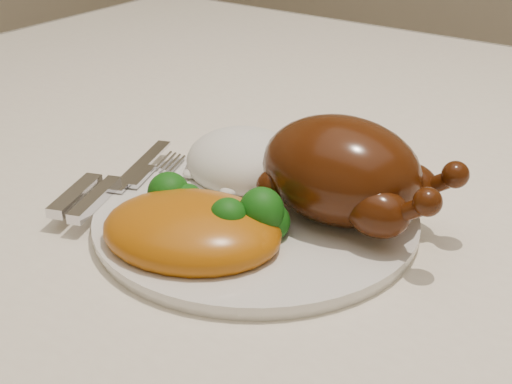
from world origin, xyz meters
The scene contains 7 objects.
dining_table centered at (0.00, 0.00, 0.67)m, with size 1.60×0.90×0.76m.
tablecloth centered at (0.00, 0.00, 0.74)m, with size 1.73×1.03×0.18m.
dinner_plate centered at (-0.13, -0.19, 0.77)m, with size 0.27×0.27×0.01m, color white.
roast_chicken centered at (-0.07, -0.16, 0.82)m, with size 0.17×0.11×0.09m.
rice_mound centered at (-0.18, -0.13, 0.79)m, with size 0.13×0.12×0.06m.
mac_and_cheese centered at (-0.14, -0.26, 0.79)m, with size 0.17×0.15×0.06m.
cutlery centered at (-0.26, -0.24, 0.79)m, with size 0.07×0.18×0.01m.
Camera 1 is at (0.18, -0.63, 1.07)m, focal length 50.00 mm.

